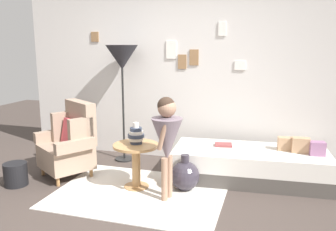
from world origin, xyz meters
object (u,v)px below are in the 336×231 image
book_on_daybed (223,145)px  magazine_basket (16,174)px  side_table (136,157)px  demijohn_near (185,175)px  floor_lamp (122,61)px  person_child (167,135)px  daybed (250,165)px  vase_striped (136,135)px  armchair (70,143)px

book_on_daybed → magazine_basket: (-2.37, -1.07, -0.28)m
side_table → demijohn_near: side_table is taller
floor_lamp → person_child: floor_lamp is taller
side_table → person_child: bearing=-24.7°
person_child → demijohn_near: (0.13, 0.31, -0.56)m
daybed → magazine_basket: bearing=-159.7°
floor_lamp → side_table: bearing=-58.5°
daybed → vase_striped: 1.49m
vase_striped → magazine_basket: size_ratio=0.91×
daybed → vase_striped: bearing=-154.5°
side_table → floor_lamp: bearing=121.5°
armchair → side_table: (0.97, -0.14, -0.06)m
demijohn_near → person_child: bearing=-112.3°
side_table → floor_lamp: 1.53m
side_table → person_child: (0.45, -0.21, 0.36)m
side_table → book_on_daybed: 1.17m
daybed → side_table: (-1.28, -0.64, 0.18)m
floor_lamp → demijohn_near: floor_lamp is taller
vase_striped → person_child: person_child is taller
daybed → person_child: (-0.83, -0.85, 0.54)m
book_on_daybed → vase_striped: bearing=-144.2°
daybed → demijohn_near: size_ratio=4.51×
magazine_basket → armchair: bearing=47.1°
armchair → side_table: bearing=-8.1°
armchair → person_child: (1.42, -0.34, 0.30)m
armchair → book_on_daybed: bearing=16.7°
side_table → person_child: 0.61m
daybed → floor_lamp: 2.26m
daybed → person_child: person_child is taller
armchair → floor_lamp: (0.41, 0.78, 1.03)m
daybed → vase_striped: (-1.29, -0.61, 0.44)m
person_child → demijohn_near: size_ratio=2.66×
daybed → demijohn_near: demijohn_near is taller
side_table → magazine_basket: bearing=-165.9°
book_on_daybed → magazine_basket: 2.62m
floor_lamp → magazine_basket: size_ratio=6.03×
floor_lamp → person_child: (1.01, -1.12, -0.73)m
person_child → magazine_basket: 1.98m
magazine_basket → book_on_daybed: bearing=24.3°
vase_striped → demijohn_near: size_ratio=0.59×
person_child → floor_lamp: bearing=132.0°
book_on_daybed → armchair: bearing=-163.3°
daybed → armchair: bearing=-167.4°
armchair → floor_lamp: bearing=62.2°
vase_striped → demijohn_near: 0.75m
armchair → book_on_daybed: size_ratio=4.41×
floor_lamp → book_on_daybed: size_ratio=7.67×
armchair → floor_lamp: 1.36m
floor_lamp → demijohn_near: (1.14, -0.81, -1.29)m
daybed → person_child: size_ratio=1.69×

